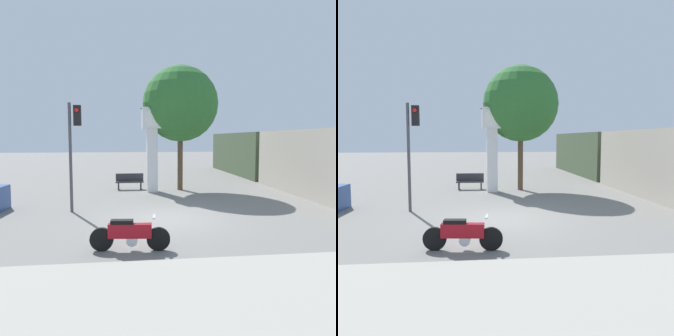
{
  "view_description": "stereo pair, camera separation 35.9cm",
  "coord_description": "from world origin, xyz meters",
  "views": [
    {
      "loc": [
        -1.4,
        -11.69,
        2.94
      ],
      "look_at": [
        0.28,
        1.95,
        1.7
      ],
      "focal_mm": 35.0,
      "sensor_mm": 36.0,
      "label": 1
    },
    {
      "loc": [
        -1.04,
        -11.73,
        2.94
      ],
      "look_at": [
        0.28,
        1.95,
        1.7
      ],
      "focal_mm": 35.0,
      "sensor_mm": 36.0,
      "label": 2
    }
  ],
  "objects": [
    {
      "name": "ground_plane",
      "position": [
        0.0,
        0.0,
        0.0
      ],
      "size": [
        120.0,
        120.0,
        0.0
      ],
      "primitive_type": "plane",
      "color": "slate"
    },
    {
      "name": "sidewalk_strip",
      "position": [
        0.0,
        -7.26,
        0.05
      ],
      "size": [
        36.0,
        6.0,
        0.1
      ],
      "color": "#9E998E",
      "rests_on": "ground_plane"
    },
    {
      "name": "motorcycle",
      "position": [
        -1.37,
        -3.26,
        0.45
      ],
      "size": [
        2.11,
        0.46,
        0.93
      ],
      "rotation": [
        0.0,
        0.0,
        -0.1
      ],
      "color": "black",
      "rests_on": "ground_plane"
    },
    {
      "name": "clock_tower",
      "position": [
        -0.08,
        6.28,
        3.17
      ],
      "size": [
        1.3,
        1.3,
        4.77
      ],
      "color": "white",
      "rests_on": "ground_plane"
    },
    {
      "name": "freight_train",
      "position": [
        8.57,
        9.21,
        1.7
      ],
      "size": [
        2.8,
        22.86,
        3.4
      ],
      "color": "#ADA393",
      "rests_on": "ground_plane"
    },
    {
      "name": "traffic_light",
      "position": [
        -3.52,
        1.63,
        2.98
      ],
      "size": [
        0.5,
        0.35,
        4.34
      ],
      "color": "#47474C",
      "rests_on": "ground_plane"
    },
    {
      "name": "street_tree",
      "position": [
        1.57,
        6.78,
        4.88
      ],
      "size": [
        4.25,
        4.25,
        7.02
      ],
      "color": "brown",
      "rests_on": "ground_plane"
    },
    {
      "name": "bench",
      "position": [
        -1.32,
        7.24,
        0.49
      ],
      "size": [
        1.6,
        0.44,
        0.92
      ],
      "color": "#2D2D33",
      "rests_on": "ground_plane"
    }
  ]
}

